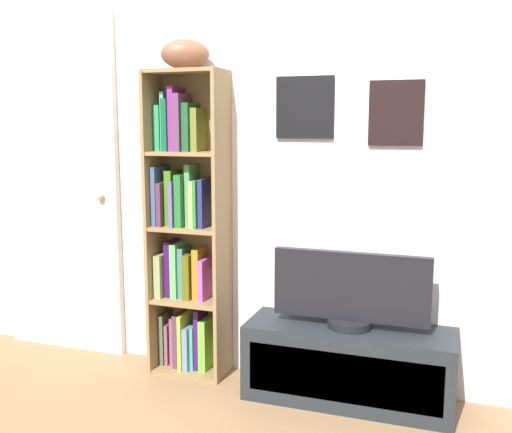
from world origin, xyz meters
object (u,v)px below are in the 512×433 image
(football, at_px, (185,54))
(tv_stand, at_px, (349,364))
(bookshelf, at_px, (186,233))
(door, at_px, (60,187))
(television, at_px, (351,291))

(football, xyz_separation_m, tv_stand, (0.91, -0.06, -1.57))
(bookshelf, bearing_deg, tv_stand, -5.55)
(tv_stand, bearing_deg, door, 175.01)
(bookshelf, relative_size, television, 2.16)
(bookshelf, distance_m, television, 0.97)
(bookshelf, xyz_separation_m, tv_stand, (0.94, -0.09, -0.61))
(bookshelf, height_order, door, door)
(bookshelf, bearing_deg, door, 175.61)
(football, distance_m, television, 1.50)
(tv_stand, bearing_deg, television, 90.00)
(tv_stand, distance_m, television, 0.38)
(tv_stand, relative_size, door, 0.51)
(bookshelf, height_order, tv_stand, bookshelf)
(bookshelf, distance_m, football, 0.96)
(football, relative_size, tv_stand, 0.24)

